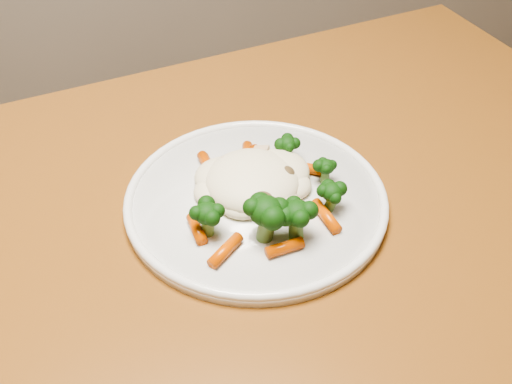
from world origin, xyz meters
TOP-DOWN VIEW (x-y plane):
  - dining_table at (-0.08, 0.13)m, footprint 1.27×0.95m
  - plate at (-0.01, 0.20)m, footprint 0.28×0.28m
  - meal at (-0.00, 0.20)m, footprint 0.18×0.18m

SIDE VIEW (x-z plane):
  - dining_table at x=-0.08m, z-range 0.27..1.02m
  - plate at x=-0.01m, z-range 0.75..0.76m
  - meal at x=0.00m, z-range 0.76..0.81m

